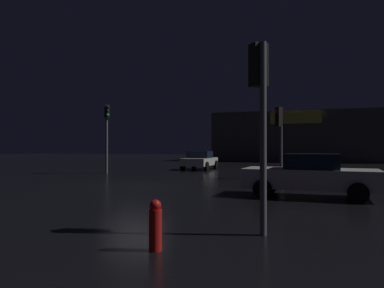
% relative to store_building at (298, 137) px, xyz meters
% --- Properties ---
extents(ground_plane, '(120.00, 120.00, 0.00)m').
position_rel_store_building_xyz_m(ground_plane, '(-5.37, -31.20, -2.89)').
color(ground_plane, black).
extents(store_building, '(19.27, 9.04, 5.77)m').
position_rel_store_building_xyz_m(store_building, '(0.00, 0.00, 0.00)').
color(store_building, '#4C4742').
rests_on(store_building, ground).
extents(traffic_signal_main, '(0.42, 0.42, 3.88)m').
position_rel_store_building_xyz_m(traffic_signal_main, '(0.22, -25.42, -0.13)').
color(traffic_signal_main, '#595B60').
rests_on(traffic_signal_main, ground).
extents(traffic_signal_opposite, '(0.42, 0.42, 3.82)m').
position_rel_store_building_xyz_m(traffic_signal_opposite, '(1.01, -37.99, -0.11)').
color(traffic_signal_opposite, '#595B60').
rests_on(traffic_signal_opposite, ground).
extents(traffic_signal_cross_left, '(0.41, 0.43, 4.47)m').
position_rel_store_building_xyz_m(traffic_signal_cross_left, '(-10.71, -25.15, 0.19)').
color(traffic_signal_cross_left, '#595B60').
rests_on(traffic_signal_cross_left, ground).
extents(car_near, '(4.50, 2.15, 1.50)m').
position_rel_store_building_xyz_m(car_near, '(1.89, -32.21, -2.13)').
color(car_near, silver).
rests_on(car_near, ground).
extents(car_far, '(2.04, 3.88, 1.39)m').
position_rel_store_building_xyz_m(car_far, '(-6.24, -19.40, -2.17)').
color(car_far, silver).
rests_on(car_far, ground).
extents(fire_hydrant, '(0.22, 0.22, 0.86)m').
position_rel_store_building_xyz_m(fire_hydrant, '(-0.48, -39.72, -2.46)').
color(fire_hydrant, red).
rests_on(fire_hydrant, ground).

